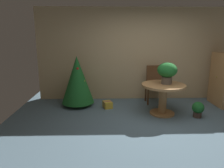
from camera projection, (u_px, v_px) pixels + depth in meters
name	position (u px, v px, depth m)	size (l,w,h in m)	color
ground_plane	(160.00, 130.00, 4.12)	(6.60, 6.60, 0.00)	slate
back_wall_panel	(143.00, 54.00, 5.96)	(6.00, 0.10, 2.60)	tan
round_dining_table	(163.00, 93.00, 4.87)	(1.01, 1.01, 0.73)	#B27F4C
flower_vase	(167.00, 71.00, 4.80)	(0.45, 0.46, 0.50)	#665B51
wooden_chair_far	(154.00, 82.00, 5.75)	(0.47, 0.39, 1.03)	brown
holiday_tree	(77.00, 80.00, 5.42)	(0.85, 0.85, 1.32)	brown
gift_box_gold	(108.00, 105.00, 5.38)	(0.27, 0.30, 0.17)	gold
potted_plant	(198.00, 109.00, 4.74)	(0.27, 0.27, 0.36)	#4C382D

